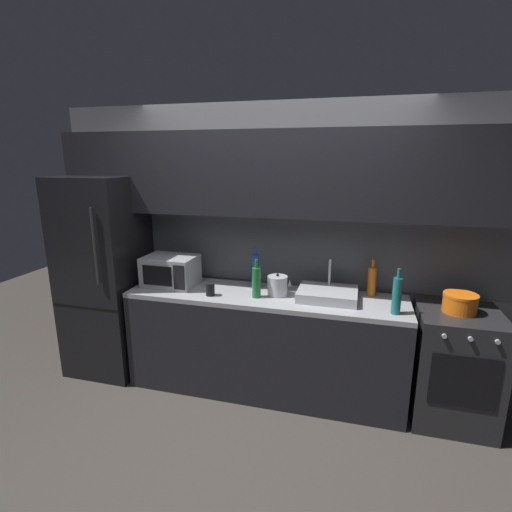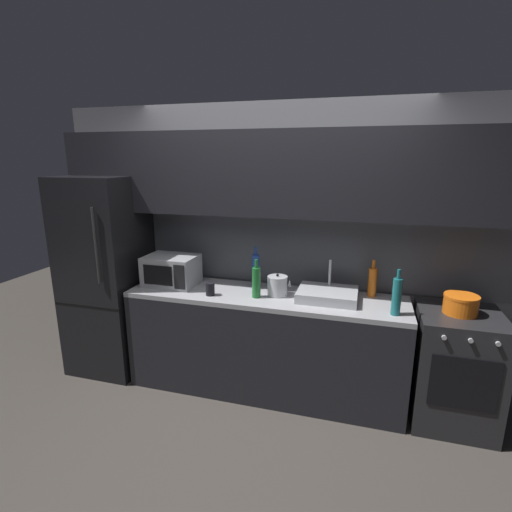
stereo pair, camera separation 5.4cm
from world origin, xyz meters
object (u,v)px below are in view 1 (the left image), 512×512
at_px(oven_range, 454,366).
at_px(wine_bottle_orange, 372,281).
at_px(refrigerator, 106,276).
at_px(microwave, 171,271).
at_px(wine_bottle_green, 256,282).
at_px(cooking_pot, 460,303).
at_px(kettle, 278,286).
at_px(mug_dark, 210,289).
at_px(wine_bottle_blue, 255,271).
at_px(wine_bottle_teal, 397,295).

height_order(oven_range, wine_bottle_orange, wine_bottle_orange).
height_order(refrigerator, wine_bottle_orange, refrigerator).
height_order(refrigerator, microwave, refrigerator).
distance_m(wine_bottle_green, cooking_pot, 1.56).
bearing_deg(refrigerator, cooking_pot, 0.00).
height_order(wine_bottle_orange, wine_bottle_green, wine_bottle_green).
xyz_separation_m(refrigerator, kettle, (1.67, 0.01, 0.05)).
bearing_deg(mug_dark, kettle, 16.29).
xyz_separation_m(microwave, cooking_pot, (2.39, -0.02, -0.06)).
xyz_separation_m(wine_bottle_blue, wine_bottle_teal, (1.16, -0.29, -0.01)).
bearing_deg(oven_range, mug_dark, -175.69).
height_order(wine_bottle_orange, wine_bottle_teal, wine_bottle_teal).
relative_size(kettle, cooking_pot, 0.83).
relative_size(wine_bottle_blue, wine_bottle_green, 1.17).
distance_m(refrigerator, wine_bottle_orange, 2.45).
xyz_separation_m(refrigerator, wine_bottle_orange, (2.44, 0.21, 0.09)).
bearing_deg(cooking_pot, wine_bottle_blue, 175.32).
distance_m(wine_bottle_teal, mug_dark, 1.48).
bearing_deg(wine_bottle_teal, microwave, 174.83).
distance_m(kettle, wine_bottle_teal, 0.95).
xyz_separation_m(microwave, wine_bottle_blue, (0.77, 0.11, 0.02)).
distance_m(kettle, mug_dark, 0.57).
distance_m(wine_bottle_orange, wine_bottle_teal, 0.40).
height_order(kettle, mug_dark, kettle).
xyz_separation_m(kettle, wine_bottle_blue, (-0.23, 0.12, 0.08)).
bearing_deg(wine_bottle_orange, cooking_pot, -18.03).
bearing_deg(kettle, wine_bottle_teal, -10.07).
bearing_deg(kettle, wine_bottle_green, -148.72).
distance_m(kettle, wine_bottle_orange, 0.79).
bearing_deg(microwave, wine_bottle_teal, -5.17).
distance_m(refrigerator, microwave, 0.69).
height_order(microwave, wine_bottle_blue, wine_bottle_blue).
height_order(wine_bottle_orange, mug_dark, wine_bottle_orange).
xyz_separation_m(wine_bottle_green, wine_bottle_teal, (1.09, -0.07, 0.01)).
relative_size(wine_bottle_green, wine_bottle_teal, 0.93).
bearing_deg(wine_bottle_blue, oven_range, -4.68).
bearing_deg(cooking_pot, mug_dark, -175.61).
relative_size(microwave, cooking_pot, 1.87).
distance_m(refrigerator, oven_range, 3.13).
bearing_deg(wine_bottle_orange, oven_range, -17.71).
bearing_deg(wine_bottle_green, microwave, 172.87).
distance_m(kettle, cooking_pot, 1.40).
relative_size(oven_range, kettle, 4.42).
xyz_separation_m(kettle, mug_dark, (-0.55, -0.16, -0.03)).
bearing_deg(wine_bottle_orange, wine_bottle_teal, -65.00).
bearing_deg(refrigerator, oven_range, -0.02).
height_order(oven_range, cooking_pot, cooking_pot).
distance_m(refrigerator, wine_bottle_blue, 1.46).
bearing_deg(cooking_pot, wine_bottle_orange, 161.97).
relative_size(refrigerator, wine_bottle_green, 5.78).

